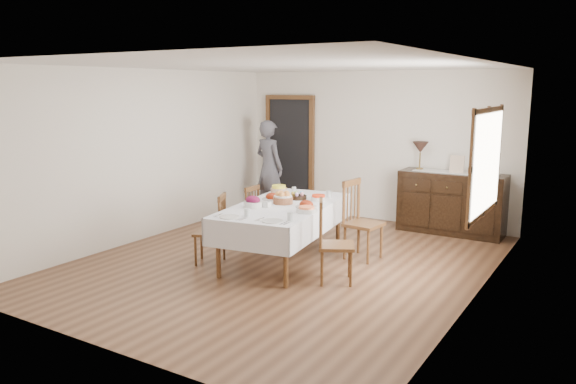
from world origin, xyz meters
The scene contains 26 objects.
ground centered at (0.00, 0.00, 0.00)m, with size 6.00×6.00×0.00m, color brown.
room_shell centered at (-0.15, 0.42, 1.64)m, with size 5.02×6.02×2.65m.
dining_table centered at (-0.05, 0.07, 0.69)m, with size 1.46×2.40×0.78m.
chair_left_near centered at (-0.80, -0.51, 0.47)m, with size 0.52×0.52×0.94m.
chair_left_far centered at (-0.98, 0.49, 0.45)m, with size 0.37×0.37×0.89m.
chair_right_near centered at (0.89, -0.34, 0.51)m, with size 0.57×0.57×1.01m.
chair_right_far centered at (0.78, 0.72, 0.55)m, with size 0.50×0.50×1.08m.
sideboard centered at (1.48, 2.72, 0.50)m, with size 1.65×0.59×0.99m.
person centered at (-1.80, 2.38, 0.92)m, with size 0.58×0.37×1.85m, color #555560.
bread_basket centered at (-0.09, 0.12, 0.85)m, with size 0.27×0.27×0.17m.
egg_basket centered at (-0.08, 0.50, 0.81)m, with size 0.25×0.25×0.11m.
ham_platter_a centered at (-0.38, 0.28, 0.81)m, with size 0.28×0.28×0.11m.
ham_platter_b centered at (0.29, 0.08, 0.81)m, with size 0.28×0.28×0.11m.
beet_bowl centered at (-0.30, -0.30, 0.85)m, with size 0.24×0.24×0.16m.
carrot_bowl centered at (0.22, 0.54, 0.82)m, with size 0.20×0.20×0.08m.
pineapple_bowl centered at (-0.50, 0.65, 0.84)m, with size 0.24×0.24×0.13m.
casserole_dish centered at (0.44, -0.17, 0.81)m, with size 0.26×0.26×0.08m.
butter_dish centered at (-0.18, -0.18, 0.81)m, with size 0.15×0.11×0.07m.
setting_left centered at (-0.17, -0.86, 0.80)m, with size 0.44×0.31×0.10m.
setting_right centered at (0.39, -0.76, 0.80)m, with size 0.44×0.31×0.10m.
glass_far_a centered at (-0.33, 0.80, 0.83)m, with size 0.06×0.06×0.10m.
glass_far_b centered at (0.23, 0.85, 0.82)m, with size 0.07×0.07×0.09m.
runner centered at (1.51, 2.73, 0.99)m, with size 1.30×0.35×0.01m.
table_lamp centered at (0.91, 2.75, 1.34)m, with size 0.26×0.26×0.46m.
picture_frame centered at (1.54, 2.68, 1.13)m, with size 0.22×0.08×0.28m.
deco_bowl centered at (1.98, 2.68, 1.02)m, with size 0.20×0.20×0.06m.
Camera 1 is at (3.84, -6.17, 2.34)m, focal length 35.00 mm.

